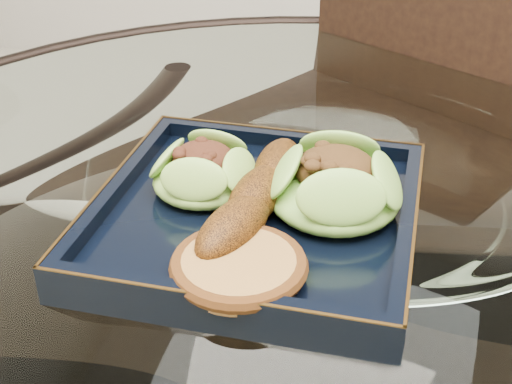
% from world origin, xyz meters
% --- Properties ---
extents(dining_table, '(1.13, 1.13, 0.77)m').
position_xyz_m(dining_table, '(-0.00, -0.00, 0.60)').
color(dining_table, white).
rests_on(dining_table, ground).
extents(dining_chair, '(0.53, 0.53, 0.93)m').
position_xyz_m(dining_chair, '(-0.01, 0.32, 0.52)').
color(dining_chair, black).
rests_on(dining_chair, ground).
extents(navy_plate, '(0.30, 0.30, 0.02)m').
position_xyz_m(navy_plate, '(-0.05, -0.06, 0.77)').
color(navy_plate, black).
rests_on(navy_plate, dining_table).
extents(lettuce_wrap_left, '(0.12, 0.12, 0.03)m').
position_xyz_m(lettuce_wrap_left, '(-0.10, -0.04, 0.80)').
color(lettuce_wrap_left, '#5C9D2D').
rests_on(lettuce_wrap_left, navy_plate).
extents(lettuce_wrap_right, '(0.13, 0.13, 0.04)m').
position_xyz_m(lettuce_wrap_right, '(0.02, -0.03, 0.80)').
color(lettuce_wrap_right, '#60A931').
rests_on(lettuce_wrap_right, navy_plate).
extents(roasted_plantain, '(0.04, 0.19, 0.04)m').
position_xyz_m(roasted_plantain, '(-0.04, -0.06, 0.80)').
color(roasted_plantain, '#5F320A').
rests_on(roasted_plantain, navy_plate).
extents(crumb_patty, '(0.10, 0.10, 0.02)m').
position_xyz_m(crumb_patty, '(-0.03, -0.15, 0.79)').
color(crumb_patty, '#A97038').
rests_on(crumb_patty, navy_plate).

